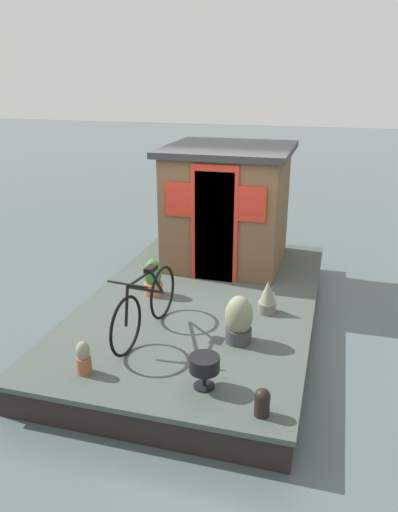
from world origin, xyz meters
TOP-DOWN VIEW (x-y plane):
  - ground_plane at (0.00, 0.00)m, footprint 60.00×60.00m
  - houseboat_deck at (0.00, 0.00)m, footprint 5.37×3.15m
  - houseboat_cabin at (1.57, 0.00)m, footprint 2.03×2.01m
  - bicycle at (-1.23, 0.38)m, footprint 1.68×0.50m
  - potted_plant_rosemary at (-1.10, -0.74)m, footprint 0.33×0.33m
  - potted_plant_geranium at (-0.24, -0.96)m, footprint 0.25×0.25m
  - potted_plant_lavender at (-0.09, 0.72)m, footprint 0.28×0.28m
  - potted_plant_sage at (-2.21, 0.72)m, footprint 0.16×0.16m
  - charcoal_grill at (-2.11, -0.59)m, footprint 0.32×0.32m
  - mooring_bollard at (-2.39, -1.23)m, footprint 0.16×0.16m

SIDE VIEW (x-z plane):
  - ground_plane at x=0.00m, z-range 0.00..0.00m
  - houseboat_deck at x=0.00m, z-range 0.00..0.42m
  - mooring_bollard at x=-2.39m, z-range 0.43..0.71m
  - potted_plant_sage at x=-2.21m, z-range 0.41..0.79m
  - potted_plant_geranium at x=-0.24m, z-range 0.41..0.87m
  - potted_plant_lavender at x=-0.09m, z-range 0.40..0.94m
  - charcoal_grill at x=-2.11m, z-range 0.50..0.85m
  - potted_plant_rosemary at x=-1.10m, z-range 0.41..1.00m
  - bicycle at x=-1.23m, z-range 0.39..1.23m
  - houseboat_cabin at x=1.57m, z-range 0.43..2.37m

